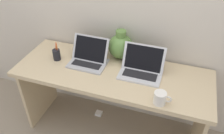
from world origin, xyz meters
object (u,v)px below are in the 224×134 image
at_px(laptop_right, 142,67).
at_px(pen_cup, 57,54).
at_px(green_vase, 121,46).
at_px(power_brick, 99,113).
at_px(coffee_mug, 160,98).
at_px(laptop_left, 89,57).

relative_size(laptop_right, pen_cup, 1.91).
height_order(green_vase, power_brick, green_vase).
xyz_separation_m(coffee_mug, pen_cup, (-0.98, 0.26, 0.00)).
distance_m(laptop_left, green_vase, 0.30).
bearing_deg(pen_cup, power_brick, 21.21).
bearing_deg(laptop_right, green_vase, 144.40).
height_order(coffee_mug, pen_cup, pen_cup).
bearing_deg(coffee_mug, laptop_left, 155.59).
bearing_deg(coffee_mug, power_brick, 149.24).
relative_size(laptop_right, power_brick, 5.02).
xyz_separation_m(laptop_right, coffee_mug, (0.21, -0.31, -0.01)).
bearing_deg(laptop_right, power_brick, 170.75).
relative_size(coffee_mug, pen_cup, 0.71).
relative_size(laptop_left, pen_cup, 1.80).
bearing_deg(coffee_mug, pen_cup, 165.25).
distance_m(laptop_left, laptop_right, 0.48).
bearing_deg(power_brick, coffee_mug, -30.76).
relative_size(coffee_mug, power_brick, 1.85).
bearing_deg(laptop_left, power_brick, 65.51).
xyz_separation_m(laptop_left, green_vase, (0.24, 0.17, 0.06)).
bearing_deg(power_brick, laptop_right, -9.25).
height_order(laptop_right, pen_cup, laptop_right).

